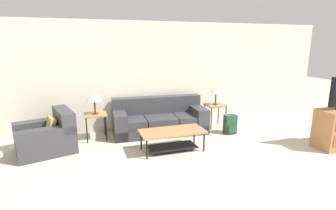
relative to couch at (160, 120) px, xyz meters
name	(u,v)px	position (x,y,z in m)	size (l,w,h in m)	color
ground_plane	(249,209)	(0.24, -3.26, -0.30)	(24.00, 24.00, 0.00)	beige
wall_back	(162,75)	(0.24, 0.52, 1.00)	(9.17, 0.06, 2.60)	silver
couch	(160,120)	(0.00, 0.00, 0.00)	(2.21, 0.99, 0.82)	#38383D
armchair	(47,137)	(-2.41, -0.40, -0.01)	(1.23, 1.17, 0.80)	#38383D
coffee_table	(172,136)	(-0.08, -1.16, 0.01)	(1.27, 0.60, 0.42)	#A87042
side_table_left	(95,117)	(-1.47, -0.03, 0.22)	(0.48, 0.46, 0.58)	#A87042
side_table_right	(215,107)	(1.46, -0.03, 0.22)	(0.48, 0.46, 0.58)	#A87042
table_lamp_left	(94,96)	(-1.47, -0.03, 0.67)	(0.33, 0.33, 0.50)	#472D1E
table_lamp_right	(216,89)	(1.46, -0.03, 0.67)	(0.33, 0.33, 0.50)	#472D1E
backpack	(230,124)	(1.56, -0.61, -0.08)	(0.28, 0.25, 0.45)	#23472D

